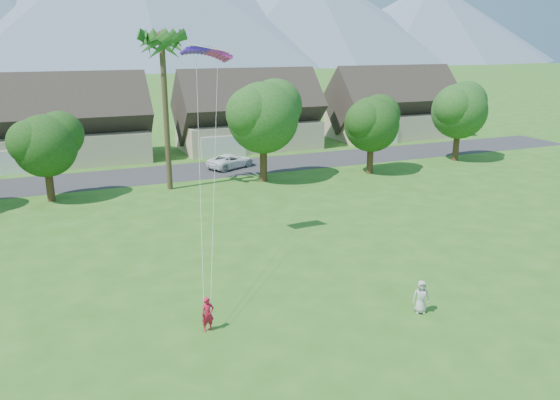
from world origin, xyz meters
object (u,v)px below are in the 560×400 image
watcher (421,297)px  parked_car (231,161)px  parafoil_kite (207,51)px  kite_flyer (208,314)px

watcher → parked_car: size_ratio=0.31×
parked_car → parafoil_kite: size_ratio=1.81×
watcher → parafoil_kite: bearing=142.2°
parafoil_kite → kite_flyer: bearing=-110.9°
kite_flyer → watcher: bearing=-17.9°
kite_flyer → watcher: 9.36m
watcher → parked_car: (1.10, 30.90, -0.09)m
parafoil_kite → parked_car: bearing=65.7°
watcher → parked_car: 30.92m
parked_car → parafoil_kite: parafoil_kite is taller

